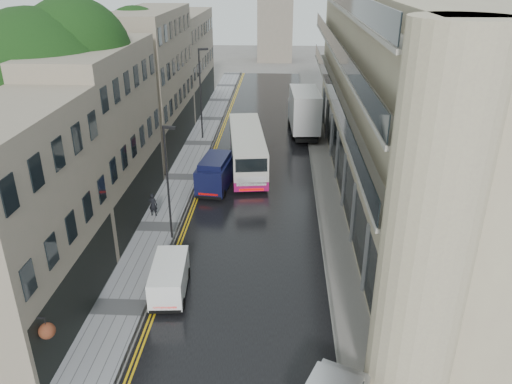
# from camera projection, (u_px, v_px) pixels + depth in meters

# --- Properties ---
(road) EXTENTS (9.00, 85.00, 0.02)m
(road) POSITION_uv_depth(u_px,v_px,m) (256.00, 179.00, 39.36)
(road) COLOR black
(road) RESTS_ON ground
(left_sidewalk) EXTENTS (2.70, 85.00, 0.12)m
(left_sidewalk) POSITION_uv_depth(u_px,v_px,m) (183.00, 177.00, 39.62)
(left_sidewalk) COLOR gray
(left_sidewalk) RESTS_ON ground
(right_sidewalk) EXTENTS (1.80, 85.00, 0.12)m
(right_sidewalk) POSITION_uv_depth(u_px,v_px,m) (325.00, 180.00, 39.09)
(right_sidewalk) COLOR slate
(right_sidewalk) RESTS_ON ground
(old_shop_row) EXTENTS (4.50, 56.00, 12.00)m
(old_shop_row) POSITION_uv_depth(u_px,v_px,m) (139.00, 95.00, 39.60)
(old_shop_row) COLOR gray
(old_shop_row) RESTS_ON ground
(modern_block) EXTENTS (8.00, 40.00, 14.00)m
(modern_block) POSITION_uv_depth(u_px,v_px,m) (403.00, 98.00, 34.62)
(modern_block) COLOR #BDB38D
(modern_block) RESTS_ON ground
(tree_near) EXTENTS (10.56, 10.56, 13.89)m
(tree_near) POSITION_uv_depth(u_px,v_px,m) (45.00, 119.00, 30.26)
(tree_near) COLOR black
(tree_near) RESTS_ON ground
(tree_far) EXTENTS (9.24, 9.24, 12.46)m
(tree_far) POSITION_uv_depth(u_px,v_px,m) (116.00, 84.00, 42.36)
(tree_far) COLOR black
(tree_far) RESTS_ON ground
(cream_bus) EXTENTS (3.95, 11.53, 3.08)m
(cream_bus) POSITION_uv_depth(u_px,v_px,m) (234.00, 164.00, 38.19)
(cream_bus) COLOR beige
(cream_bus) RESTS_ON road
(white_lorry) EXTENTS (3.08, 8.78, 4.54)m
(white_lorry) POSITION_uv_depth(u_px,v_px,m) (293.00, 117.00, 47.28)
(white_lorry) COLOR silver
(white_lorry) RESTS_ON road
(white_van) EXTENTS (1.95, 3.96, 1.74)m
(white_van) POSITION_uv_depth(u_px,v_px,m) (150.00, 294.00, 24.16)
(white_van) COLOR white
(white_van) RESTS_ON road
(navy_van) EXTENTS (2.61, 5.30, 2.60)m
(navy_van) POSITION_uv_depth(u_px,v_px,m) (198.00, 180.00, 35.98)
(navy_van) COLOR black
(navy_van) RESTS_ON road
(pedestrian) EXTENTS (0.62, 0.44, 1.60)m
(pedestrian) POSITION_uv_depth(u_px,v_px,m) (153.00, 205.00, 33.13)
(pedestrian) COLOR black
(pedestrian) RESTS_ON left_sidewalk
(lamp_post_near) EXTENTS (0.82, 0.34, 7.11)m
(lamp_post_near) POSITION_uv_depth(u_px,v_px,m) (168.00, 185.00, 29.31)
(lamp_post_near) COLOR black
(lamp_post_near) RESTS_ON left_sidewalk
(lamp_post_far) EXTENTS (0.95, 0.57, 8.41)m
(lamp_post_far) POSITION_uv_depth(u_px,v_px,m) (201.00, 95.00, 46.83)
(lamp_post_far) COLOR black
(lamp_post_far) RESTS_ON left_sidewalk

